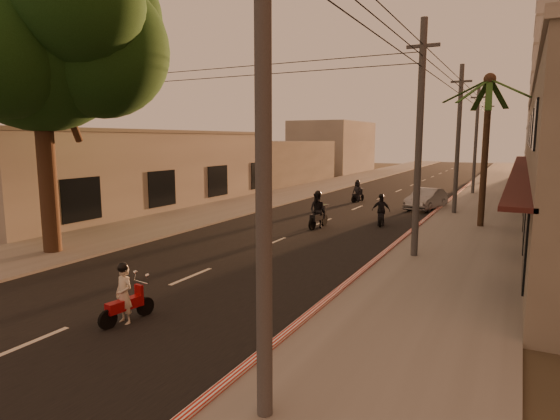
{
  "coord_description": "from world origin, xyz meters",
  "views": [
    {
      "loc": [
        9.7,
        -10.24,
        4.62
      ],
      "look_at": [
        0.75,
        7.12,
        1.66
      ],
      "focal_mm": 30.0,
      "sensor_mm": 36.0,
      "label": 1
    }
  ],
  "objects_px": {
    "scooter_mid_b": "(381,211)",
    "palm_tree": "(489,88)",
    "scooter_red": "(125,296)",
    "parked_car": "(426,199)",
    "scooter_far_a": "(357,192)",
    "broadleaf_tree": "(47,36)",
    "scooter_mid_a": "(318,211)"
  },
  "relations": [
    {
      "from": "broadleaf_tree",
      "to": "palm_tree",
      "type": "xyz_separation_m",
      "value": [
        14.61,
        13.86,
        -1.33
      ]
    },
    {
      "from": "scooter_red",
      "to": "scooter_far_a",
      "type": "relative_size",
      "value": 0.97
    },
    {
      "from": "scooter_mid_a",
      "to": "scooter_mid_b",
      "type": "bearing_deg",
      "value": 44.19
    },
    {
      "from": "scooter_far_a",
      "to": "palm_tree",
      "type": "bearing_deg",
      "value": -25.7
    },
    {
      "from": "scooter_red",
      "to": "parked_car",
      "type": "relative_size",
      "value": 0.36
    },
    {
      "from": "palm_tree",
      "to": "scooter_far_a",
      "type": "relative_size",
      "value": 4.9
    },
    {
      "from": "scooter_far_a",
      "to": "scooter_mid_b",
      "type": "bearing_deg",
      "value": -52.32
    },
    {
      "from": "palm_tree",
      "to": "scooter_mid_a",
      "type": "height_order",
      "value": "palm_tree"
    },
    {
      "from": "scooter_mid_a",
      "to": "scooter_far_a",
      "type": "relative_size",
      "value": 1.21
    },
    {
      "from": "parked_car",
      "to": "scooter_mid_b",
      "type": "bearing_deg",
      "value": -88.72
    },
    {
      "from": "scooter_red",
      "to": "scooter_far_a",
      "type": "distance_m",
      "value": 25.05
    },
    {
      "from": "scooter_mid_b",
      "to": "palm_tree",
      "type": "bearing_deg",
      "value": 5.14
    },
    {
      "from": "broadleaf_tree",
      "to": "parked_car",
      "type": "height_order",
      "value": "broadleaf_tree"
    },
    {
      "from": "parked_car",
      "to": "broadleaf_tree",
      "type": "bearing_deg",
      "value": -109.1
    },
    {
      "from": "parked_car",
      "to": "scooter_far_a",
      "type": "bearing_deg",
      "value": 173.4
    },
    {
      "from": "palm_tree",
      "to": "scooter_far_a",
      "type": "xyz_separation_m",
      "value": [
        -8.97,
        6.99,
        -6.4
      ]
    },
    {
      "from": "scooter_red",
      "to": "scooter_mid_a",
      "type": "distance_m",
      "value": 14.06
    },
    {
      "from": "scooter_red",
      "to": "scooter_far_a",
      "type": "height_order",
      "value": "scooter_far_a"
    },
    {
      "from": "broadleaf_tree",
      "to": "scooter_mid_b",
      "type": "distance_m",
      "value": 17.42
    },
    {
      "from": "broadleaf_tree",
      "to": "parked_car",
      "type": "distance_m",
      "value": 23.44
    },
    {
      "from": "palm_tree",
      "to": "scooter_mid_b",
      "type": "distance_m",
      "value": 8.17
    },
    {
      "from": "scooter_mid_b",
      "to": "scooter_far_a",
      "type": "bearing_deg",
      "value": 101.91
    },
    {
      "from": "palm_tree",
      "to": "scooter_far_a",
      "type": "height_order",
      "value": "palm_tree"
    },
    {
      "from": "broadleaf_tree",
      "to": "scooter_far_a",
      "type": "relative_size",
      "value": 7.23
    },
    {
      "from": "broadleaf_tree",
      "to": "scooter_mid_b",
      "type": "relative_size",
      "value": 6.93
    },
    {
      "from": "scooter_mid_b",
      "to": "scooter_mid_a",
      "type": "bearing_deg",
      "value": -153.39
    },
    {
      "from": "scooter_red",
      "to": "scooter_mid_b",
      "type": "bearing_deg",
      "value": 91.85
    },
    {
      "from": "scooter_mid_b",
      "to": "parked_car",
      "type": "height_order",
      "value": "scooter_mid_b"
    },
    {
      "from": "scooter_far_a",
      "to": "parked_car",
      "type": "height_order",
      "value": "scooter_far_a"
    },
    {
      "from": "palm_tree",
      "to": "scooter_red",
      "type": "relative_size",
      "value": 5.07
    },
    {
      "from": "scooter_mid_a",
      "to": "scooter_far_a",
      "type": "height_order",
      "value": "scooter_mid_a"
    },
    {
      "from": "scooter_mid_a",
      "to": "scooter_red",
      "type": "bearing_deg",
      "value": -83.44
    }
  ]
}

